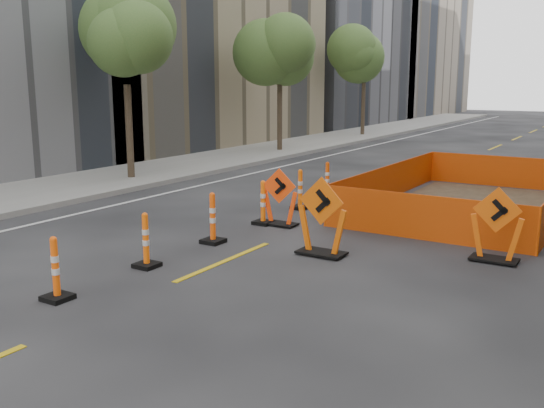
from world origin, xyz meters
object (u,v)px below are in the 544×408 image
Objects in this scene: channelizer_4 at (146,240)px; channelizer_8 at (327,179)px; chevron_sign_center at (322,216)px; channelizer_3 at (55,268)px; channelizer_7 at (300,189)px; chevron_sign_left at (280,197)px; chevron_sign_right at (497,225)px; channelizer_6 at (263,202)px; channelizer_5 at (213,218)px.

channelizer_8 is (-0.32, 8.15, 0.00)m from channelizer_4.
chevron_sign_center is at bearing 45.28° from channelizer_4.
chevron_sign_center is at bearing 61.59° from channelizer_3.
channelizer_7 reaches higher than channelizer_8.
channelizer_7 is at bearing 90.80° from channelizer_3.
channelizer_3 is 0.66× the size of chevron_sign_center.
chevron_sign_right reaches higher than chevron_sign_left.
channelizer_3 is 6.11m from channelizer_6.
channelizer_3 is 8.15m from channelizer_7.
chevron_sign_center reaches higher than chevron_sign_left.
chevron_sign_right is at bearing 34.85° from channelizer_4.
chevron_sign_right is at bearing -2.82° from channelizer_6.
channelizer_8 is (-0.33, 6.11, -0.03)m from channelizer_5.
channelizer_5 is 0.70× the size of chevron_sign_center.
channelizer_7 is (-0.13, 4.07, -0.01)m from channelizer_5.
channelizer_7 is 4.47m from chevron_sign_center.
channelizer_8 is 0.75× the size of chevron_sign_left.
channelizer_5 is 1.02× the size of channelizer_7.
chevron_sign_right is (5.06, -0.37, 0.04)m from chevron_sign_left.
channelizer_5 reaches higher than channelizer_8.
channelizer_5 reaches higher than channelizer_6.
channelizer_6 is at bearing 90.18° from channelizer_4.
chevron_sign_left is at bearing -74.98° from channelizer_7.
chevron_sign_right reaches higher than channelizer_6.
channelizer_7 is at bearing 91.78° from channelizer_5.
channelizer_4 is 0.97× the size of channelizer_6.
chevron_sign_left is 0.95× the size of chevron_sign_right.
channelizer_5 reaches higher than channelizer_3.
channelizer_5 is at bearing -170.51° from chevron_sign_right.
channelizer_8 is at bearing 116.59° from chevron_sign_center.
channelizer_3 and channelizer_4 have the same top height.
channelizer_6 reaches higher than channelizer_3.
chevron_sign_left is (0.41, 6.21, 0.17)m from channelizer_3.
channelizer_7 is at bearing -84.26° from channelizer_8.
chevron_sign_center reaches higher than channelizer_8.
chevron_sign_right is at bearing -15.50° from chevron_sign_left.
channelizer_5 is 2.46m from chevron_sign_center.
channelizer_5 is 5.74m from chevron_sign_right.
chevron_sign_center is at bearing -64.34° from channelizer_8.
chevron_sign_right reaches higher than channelizer_4.
chevron_sign_right is (5.78, -4.34, 0.21)m from channelizer_8.
channelizer_7 is 0.78× the size of chevron_sign_left.
channelizer_5 is at bearing 89.82° from channelizer_3.
channelizer_8 is 0.71× the size of chevron_sign_right.
channelizer_4 is 4.07m from channelizer_6.
channelizer_5 is at bearing -169.53° from chevron_sign_center.
channelizer_4 is 2.04m from channelizer_5.
chevron_sign_left is at bearing 84.52° from channelizer_4.
channelizer_6 is 0.73× the size of chevron_sign_right.
channelizer_5 reaches higher than channelizer_4.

